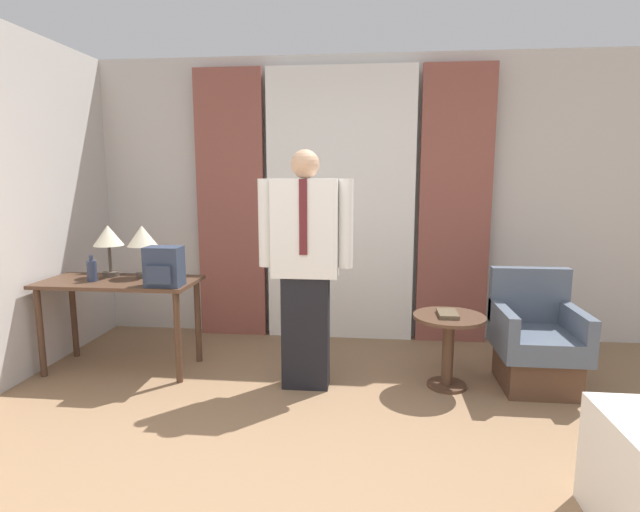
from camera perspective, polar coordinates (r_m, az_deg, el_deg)
wall_back at (r=4.90m, az=2.42°, el=6.46°), size 10.00×0.06×2.70m
curtain_sheer_center at (r=4.78m, az=2.32°, el=5.67°), size 1.40×0.06×2.58m
curtain_drape_left at (r=4.96m, az=-10.16°, el=5.67°), size 0.66×0.06×2.58m
curtain_drape_right at (r=4.83m, az=15.14°, el=5.40°), size 0.66×0.06×2.58m
desk at (r=4.37m, az=-21.88°, el=-3.99°), size 1.24×0.57×0.75m
table_lamp_left at (r=4.49m, az=-23.03°, el=1.89°), size 0.24×0.24×0.43m
table_lamp_right at (r=4.35m, az=-19.64°, el=1.88°), size 0.24×0.24×0.43m
bottle_near_edge at (r=4.37m, az=-24.63°, el=-1.52°), size 0.08×0.08×0.21m
backpack at (r=3.97m, az=-17.41°, el=-1.19°), size 0.27×0.21×0.30m
person at (r=3.65m, az=-1.67°, el=-0.71°), size 0.69×0.23×1.77m
armchair at (r=4.15m, az=23.41°, el=-9.23°), size 0.60×0.64×0.87m
side_table at (r=3.90m, az=14.46°, el=-9.13°), size 0.53×0.53×0.56m
book at (r=3.82m, az=14.38°, el=-6.43°), size 0.14×0.22×0.03m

